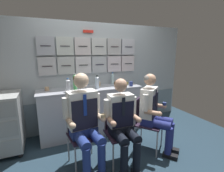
{
  "coord_description": "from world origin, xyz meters",
  "views": [
    {
      "loc": [
        -1.05,
        -1.86,
        1.59
      ],
      "look_at": [
        -0.04,
        0.48,
        1.05
      ],
      "focal_mm": 26.1,
      "sensor_mm": 36.0,
      "label": 1
    }
  ],
  "objects_px": {
    "service_trolley": "(8,121)",
    "folding_chair_center": "(118,126)",
    "crew_member_right": "(154,110)",
    "paper_cup_tan": "(131,84)",
    "water_bottle_tall": "(75,82)",
    "folding_chair_right": "(144,118)",
    "snack_banana": "(126,83)",
    "folding_chair_left": "(81,127)",
    "crew_member_left": "(85,118)",
    "crew_member_center": "(123,120)"
  },
  "relations": [
    {
      "from": "water_bottle_tall",
      "to": "snack_banana",
      "type": "height_order",
      "value": "water_bottle_tall"
    },
    {
      "from": "folding_chair_right",
      "to": "paper_cup_tan",
      "type": "xyz_separation_m",
      "value": [
        0.16,
        0.71,
        0.43
      ]
    },
    {
      "from": "folding_chair_right",
      "to": "folding_chair_center",
      "type": "bearing_deg",
      "value": -168.84
    },
    {
      "from": "crew_member_right",
      "to": "paper_cup_tan",
      "type": "relative_size",
      "value": 13.99
    },
    {
      "from": "paper_cup_tan",
      "to": "folding_chair_center",
      "type": "bearing_deg",
      "value": -129.69
    },
    {
      "from": "folding_chair_center",
      "to": "crew_member_center",
      "type": "relative_size",
      "value": 0.69
    },
    {
      "from": "service_trolley",
      "to": "water_bottle_tall",
      "type": "height_order",
      "value": "water_bottle_tall"
    },
    {
      "from": "folding_chair_left",
      "to": "paper_cup_tan",
      "type": "xyz_separation_m",
      "value": [
        1.18,
        0.65,
        0.43
      ]
    },
    {
      "from": "crew_member_center",
      "to": "paper_cup_tan",
      "type": "bearing_deg",
      "value": 55.0
    },
    {
      "from": "paper_cup_tan",
      "to": "snack_banana",
      "type": "distance_m",
      "value": 0.19
    },
    {
      "from": "crew_member_right",
      "to": "snack_banana",
      "type": "relative_size",
      "value": 7.3
    },
    {
      "from": "crew_member_center",
      "to": "paper_cup_tan",
      "type": "distance_m",
      "value": 1.22
    },
    {
      "from": "crew_member_left",
      "to": "paper_cup_tan",
      "type": "distance_m",
      "value": 1.43
    },
    {
      "from": "water_bottle_tall",
      "to": "crew_member_center",
      "type": "bearing_deg",
      "value": -67.3
    },
    {
      "from": "folding_chair_left",
      "to": "crew_member_left",
      "type": "bearing_deg",
      "value": -83.88
    },
    {
      "from": "folding_chair_center",
      "to": "paper_cup_tan",
      "type": "height_order",
      "value": "paper_cup_tan"
    },
    {
      "from": "folding_chair_right",
      "to": "water_bottle_tall",
      "type": "relative_size",
      "value": 2.73
    },
    {
      "from": "paper_cup_tan",
      "to": "water_bottle_tall",
      "type": "bearing_deg",
      "value": 177.31
    },
    {
      "from": "folding_chair_left",
      "to": "crew_member_center",
      "type": "xyz_separation_m",
      "value": [
        0.5,
        -0.32,
        0.15
      ]
    },
    {
      "from": "crew_member_left",
      "to": "crew_member_center",
      "type": "bearing_deg",
      "value": -18.96
    },
    {
      "from": "service_trolley",
      "to": "water_bottle_tall",
      "type": "distance_m",
      "value": 1.21
    },
    {
      "from": "folding_chair_right",
      "to": "paper_cup_tan",
      "type": "distance_m",
      "value": 0.84
    },
    {
      "from": "crew_member_left",
      "to": "crew_member_center",
      "type": "height_order",
      "value": "crew_member_left"
    },
    {
      "from": "service_trolley",
      "to": "folding_chair_center",
      "type": "distance_m",
      "value": 1.75
    },
    {
      "from": "folding_chair_right",
      "to": "snack_banana",
      "type": "height_order",
      "value": "snack_banana"
    },
    {
      "from": "folding_chair_center",
      "to": "paper_cup_tan",
      "type": "relative_size",
      "value": 9.48
    },
    {
      "from": "folding_chair_left",
      "to": "snack_banana",
      "type": "height_order",
      "value": "snack_banana"
    },
    {
      "from": "folding_chair_center",
      "to": "water_bottle_tall",
      "type": "bearing_deg",
      "value": 116.92
    },
    {
      "from": "folding_chair_center",
      "to": "folding_chair_right",
      "type": "relative_size",
      "value": 1.0
    },
    {
      "from": "water_bottle_tall",
      "to": "paper_cup_tan",
      "type": "xyz_separation_m",
      "value": [
        1.11,
        -0.05,
        -0.1
      ]
    },
    {
      "from": "folding_chair_center",
      "to": "water_bottle_tall",
      "type": "distance_m",
      "value": 1.1
    },
    {
      "from": "service_trolley",
      "to": "crew_member_left",
      "type": "distance_m",
      "value": 1.37
    },
    {
      "from": "folding_chair_left",
      "to": "water_bottle_tall",
      "type": "distance_m",
      "value": 0.88
    },
    {
      "from": "folding_chair_left",
      "to": "crew_member_center",
      "type": "distance_m",
      "value": 0.61
    },
    {
      "from": "crew_member_right",
      "to": "snack_banana",
      "type": "bearing_deg",
      "value": 87.76
    },
    {
      "from": "folding_chair_left",
      "to": "snack_banana",
      "type": "xyz_separation_m",
      "value": [
        1.16,
        0.84,
        0.4
      ]
    },
    {
      "from": "snack_banana",
      "to": "crew_member_right",
      "type": "bearing_deg",
      "value": -92.24
    },
    {
      "from": "crew_member_left",
      "to": "folding_chair_center",
      "type": "distance_m",
      "value": 0.53
    },
    {
      "from": "folding_chair_right",
      "to": "snack_banana",
      "type": "distance_m",
      "value": 0.99
    },
    {
      "from": "folding_chair_center",
      "to": "folding_chair_left",
      "type": "bearing_deg",
      "value": 162.62
    },
    {
      "from": "folding_chair_center",
      "to": "paper_cup_tan",
      "type": "distance_m",
      "value": 1.14
    },
    {
      "from": "water_bottle_tall",
      "to": "paper_cup_tan",
      "type": "bearing_deg",
      "value": -2.69
    },
    {
      "from": "folding_chair_right",
      "to": "paper_cup_tan",
      "type": "bearing_deg",
      "value": 77.07
    },
    {
      "from": "folding_chair_center",
      "to": "crew_member_center",
      "type": "distance_m",
      "value": 0.22
    },
    {
      "from": "folding_chair_right",
      "to": "water_bottle_tall",
      "type": "height_order",
      "value": "water_bottle_tall"
    },
    {
      "from": "service_trolley",
      "to": "folding_chair_center",
      "type": "relative_size",
      "value": 1.11
    },
    {
      "from": "service_trolley",
      "to": "paper_cup_tan",
      "type": "bearing_deg",
      "value": -1.62
    },
    {
      "from": "folding_chair_left",
      "to": "folding_chair_right",
      "type": "distance_m",
      "value": 1.02
    },
    {
      "from": "crew_member_right",
      "to": "paper_cup_tan",
      "type": "xyz_separation_m",
      "value": [
        0.06,
        0.84,
        0.26
      ]
    },
    {
      "from": "folding_chair_center",
      "to": "water_bottle_tall",
      "type": "height_order",
      "value": "water_bottle_tall"
    }
  ]
}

